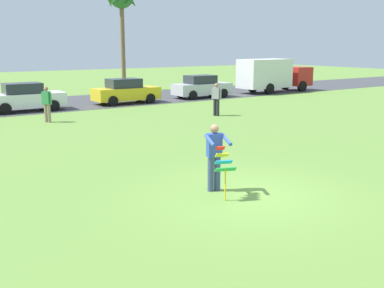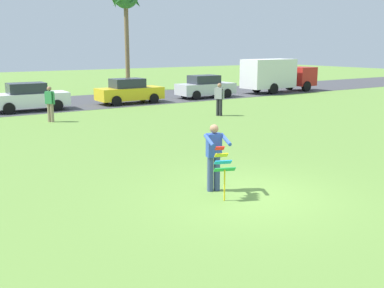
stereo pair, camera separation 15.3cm
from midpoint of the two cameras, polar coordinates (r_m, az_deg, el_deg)
The scene contains 11 objects.
ground_plane at distance 11.63m, azimuth 7.26°, elevation -6.33°, with size 120.00×120.00×0.00m, color olive.
road_strip at distance 30.27m, azimuth -19.50°, elevation 4.49°, with size 120.00×8.00×0.01m, color #424247.
person_kite_flyer at distance 11.64m, azimuth 3.13°, elevation -1.36°, with size 0.67×0.74×1.73m.
kite_held at distance 11.09m, azimuth 4.26°, elevation -2.55°, with size 0.58×0.72×1.25m.
parked_car_white at distance 27.74m, azimuth -19.39°, elevation 5.47°, with size 4.25×1.94×1.60m.
parked_car_yellow at distance 29.89m, azimuth -7.64°, elevation 6.47°, with size 4.22×1.88×1.60m.
parked_car_silver at distance 32.94m, azimuth 1.79°, elevation 7.09°, with size 4.26×1.95×1.60m.
parked_truck_red_cab at distance 37.25m, azimuth 10.51°, elevation 8.46°, with size 6.74×2.21×2.62m.
palm_tree_centre_far at distance 39.23m, azimuth -8.11°, elevation 17.24°, with size 2.58×2.71×8.67m.
person_walker_near at distance 23.36m, azimuth -17.01°, elevation 4.89°, with size 0.39×0.48×1.73m.
person_walker_far at distance 24.40m, azimuth 3.59°, elevation 5.68°, with size 0.36×0.52×1.73m.
Camera 2 is at (-7.20, -8.35, 3.66)m, focal length 43.03 mm.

